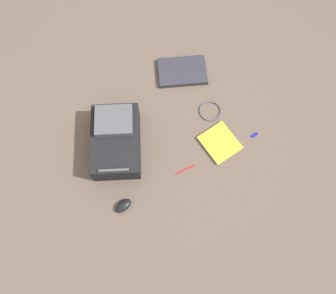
% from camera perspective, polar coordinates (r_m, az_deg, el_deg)
% --- Properties ---
extents(ground_plane, '(3.57, 3.57, 0.00)m').
position_cam_1_polar(ground_plane, '(2.08, -0.19, 0.61)').
color(ground_plane, brown).
extents(backpack, '(0.53, 0.48, 0.20)m').
position_cam_1_polar(backpack, '(2.02, -9.09, 1.15)').
color(backpack, black).
rests_on(backpack, ground_plane).
extents(laptop, '(0.36, 0.40, 0.03)m').
position_cam_1_polar(laptop, '(2.30, 2.51, 13.09)').
color(laptop, '#24242C').
rests_on(laptop, ground_plane).
extents(book_manual, '(0.23, 0.20, 0.02)m').
position_cam_1_polar(book_manual, '(2.10, 9.05, 0.72)').
color(book_manual, silver).
rests_on(book_manual, ground_plane).
extents(computer_mouse, '(0.07, 0.11, 0.04)m').
position_cam_1_polar(computer_mouse, '(1.98, -7.83, -10.15)').
color(computer_mouse, black).
rests_on(computer_mouse, ground_plane).
extents(cable_coil, '(0.15, 0.15, 0.01)m').
position_cam_1_polar(cable_coil, '(2.18, 7.38, 6.29)').
color(cable_coil, '#4C4C51').
rests_on(cable_coil, ground_plane).
extents(pen_black, '(0.03, 0.13, 0.01)m').
position_cam_1_polar(pen_black, '(2.03, 3.03, -3.94)').
color(pen_black, red).
rests_on(pen_black, ground_plane).
extents(usb_stick, '(0.02, 0.05, 0.01)m').
position_cam_1_polar(usb_stick, '(2.17, 14.91, 2.08)').
color(usb_stick, '#191999').
rests_on(usb_stick, ground_plane).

